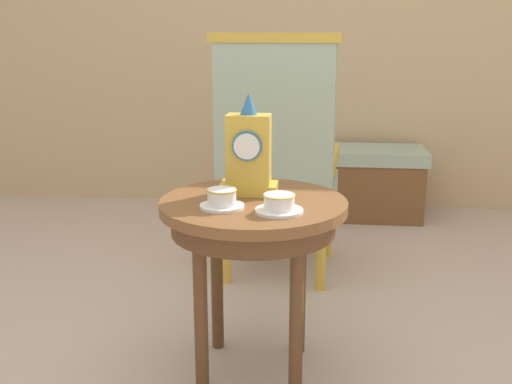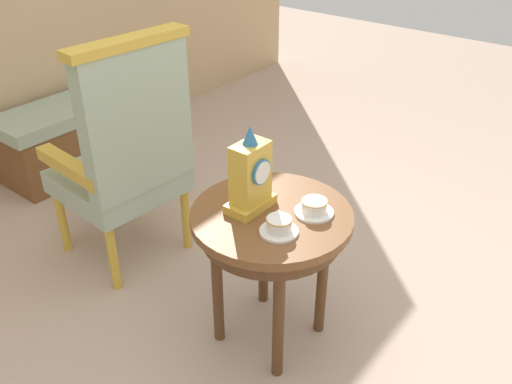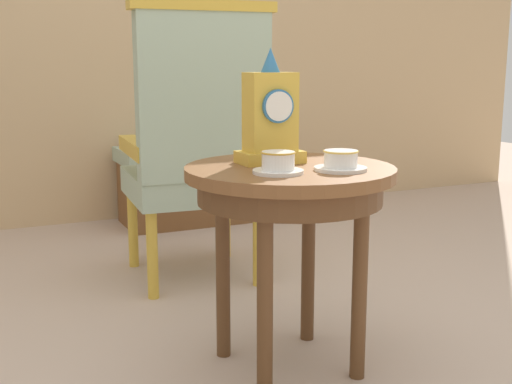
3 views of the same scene
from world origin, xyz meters
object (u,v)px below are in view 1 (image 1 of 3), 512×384
teacup_right (279,204)px  window_bench (350,182)px  mantel_clock (250,154)px  side_table (253,224)px  teacup_left (222,199)px  armchair (278,156)px

teacup_right → window_bench: size_ratio=0.16×
teacup_right → mantel_clock: mantel_clock is taller
side_table → window_bench: bearing=77.9°
side_table → window_bench: (0.40, 1.89, -0.31)m
side_table → mantel_clock: bearing=104.8°
teacup_right → mantel_clock: bearing=118.8°
teacup_left → armchair: bearing=83.6°
window_bench → mantel_clock: bearing=-103.2°
mantel_clock → window_bench: size_ratio=0.36×
teacup_right → window_bench: (0.31, 2.02, -0.42)m
mantel_clock → side_table: bearing=-75.2°
side_table → armchair: bearing=88.7°
side_table → mantel_clock: 0.23m
mantel_clock → window_bench: mantel_clock is taller
armchair → teacup_right: bearing=-85.7°
side_table → teacup_left: (-0.09, -0.10, 0.11)m
teacup_left → window_bench: bearing=76.1°
teacup_right → mantel_clock: (-0.11, 0.21, 0.11)m
window_bench → teacup_right: bearing=-98.8°
teacup_right → armchair: 0.97m
teacup_right → window_bench: bearing=81.2°
side_table → armchair: armchair is taller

